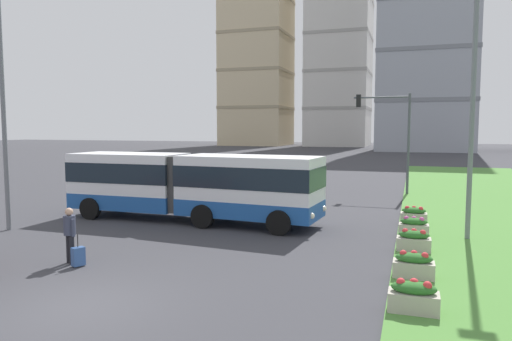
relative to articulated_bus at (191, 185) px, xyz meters
name	(u,v)px	position (x,y,z in m)	size (l,w,h in m)	color
ground_plane	(83,308)	(2.21, -10.13, -1.65)	(260.00, 260.00, 0.00)	#38383D
articulated_bus	(191,185)	(0.00, 0.00, 0.00)	(11.92, 3.20, 3.00)	white
pedestrian_crossing	(70,231)	(-0.54, -7.24, -0.65)	(0.53, 0.36, 1.74)	black
rolling_suitcase	(78,256)	(-0.09, -7.44, -1.34)	(0.37, 0.43, 0.97)	#335693
flower_planter_0	(414,296)	(9.53, -8.13, -1.23)	(1.10, 0.56, 0.74)	#B7AD9E
flower_planter_1	(414,265)	(9.53, -5.56, -1.23)	(1.10, 0.56, 0.74)	#B7AD9E
flower_planter_2	(414,240)	(9.53, -2.57, -1.23)	(1.10, 0.56, 0.74)	#B7AD9E
flower_planter_3	(414,226)	(9.53, -0.20, -1.23)	(1.10, 0.56, 0.74)	#B7AD9E
flower_planter_4	(414,215)	(9.53, 2.31, -1.23)	(1.10, 0.56, 0.74)	#B7AD9E
traffic_light_far_right	(391,126)	(8.06, 11.87, 2.64)	(3.48, 0.28, 6.32)	#474C51
streetlight_left	(3,95)	(-6.29, -4.08, 3.87)	(0.70, 0.28, 10.14)	slate
streetlight_median	(473,93)	(11.43, -0.08, 3.79)	(0.70, 0.28, 9.99)	slate
apartment_tower_west	(257,56)	(-27.79, 92.97, 20.40)	(15.53, 15.19, 44.07)	beige
apartment_tower_westcentre	(340,38)	(-7.71, 93.94, 23.53)	(14.29, 15.41, 50.31)	silver
apartment_tower_centre	(427,32)	(11.17, 75.54, 20.28)	(17.16, 16.39, 43.82)	#9EA3AD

